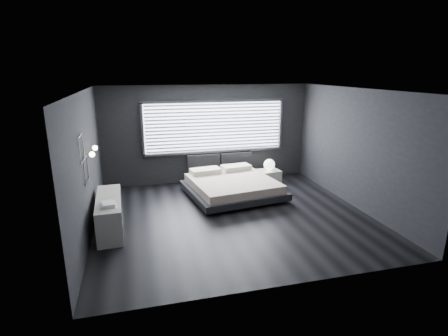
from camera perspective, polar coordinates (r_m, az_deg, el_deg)
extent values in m
plane|color=black|center=(7.99, 1.53, -7.84)|extent=(6.00, 6.00, 0.00)
plane|color=silver|center=(7.34, 1.69, 12.63)|extent=(6.00, 6.00, 0.00)
cube|color=black|center=(10.16, -2.68, 5.54)|extent=(6.00, 0.04, 2.80)
cube|color=black|center=(5.07, 10.19, -5.28)|extent=(6.00, 0.04, 2.80)
cube|color=black|center=(7.33, -21.56, 0.43)|extent=(0.04, 5.50, 2.80)
cube|color=black|center=(8.83, 20.69, 2.98)|extent=(0.04, 5.50, 2.80)
cube|color=white|center=(10.15, -1.55, 6.75)|extent=(4.00, 0.02, 1.38)
cube|color=#47474C|center=(9.87, -13.20, 6.08)|extent=(0.06, 0.08, 1.48)
cube|color=#47474C|center=(10.75, 9.22, 7.06)|extent=(0.06, 0.08, 1.48)
cube|color=#47474C|center=(10.03, -1.55, 10.84)|extent=(4.14, 0.08, 0.06)
cube|color=#47474C|center=(10.26, -1.49, 2.69)|extent=(4.14, 0.08, 0.06)
cube|color=silver|center=(10.09, -1.48, 6.69)|extent=(3.94, 0.03, 1.32)
cube|color=black|center=(10.20, -3.36, 0.80)|extent=(0.96, 0.16, 0.52)
cube|color=black|center=(10.43, 2.04, 1.16)|extent=(0.96, 0.16, 0.52)
cylinder|color=silver|center=(7.33, -21.29, 2.06)|extent=(0.10, 0.02, 0.02)
sphere|color=#FFE5B7|center=(7.32, -20.75, 2.10)|extent=(0.11, 0.11, 0.11)
cylinder|color=silver|center=(7.91, -20.82, 3.06)|extent=(0.10, 0.02, 0.02)
sphere|color=#FFE5B7|center=(7.90, -20.32, 3.09)|extent=(0.11, 0.11, 0.11)
cube|color=#47474C|center=(6.66, -22.47, 4.88)|extent=(0.01, 0.46, 0.02)
cube|color=#47474C|center=(6.75, -22.06, 1.05)|extent=(0.01, 0.46, 0.02)
cube|color=#47474C|center=(6.92, -22.03, 3.36)|extent=(0.01, 0.02, 0.46)
cube|color=#47474C|center=(6.48, -22.51, 2.52)|extent=(0.01, 0.02, 0.46)
cube|color=#47474C|center=(6.99, -21.81, 1.47)|extent=(0.01, 0.46, 0.02)
cube|color=#47474C|center=(7.11, -21.43, -2.12)|extent=(0.01, 0.46, 0.02)
cube|color=#47474C|center=(7.27, -21.41, 0.15)|extent=(0.01, 0.02, 0.46)
cube|color=#47474C|center=(6.83, -21.83, -0.86)|extent=(0.01, 0.02, 0.46)
cube|color=black|center=(8.10, -2.38, -7.20)|extent=(0.14, 0.14, 0.08)
cube|color=black|center=(8.92, 9.49, -5.21)|extent=(0.14, 0.14, 0.08)
cube|color=black|center=(9.65, -6.02, -3.43)|extent=(0.14, 0.14, 0.08)
cube|color=black|center=(10.34, 4.37, -2.06)|extent=(0.14, 0.14, 0.08)
cube|color=black|center=(9.16, 1.43, -3.60)|extent=(2.55, 2.46, 0.16)
cube|color=#C3B19F|center=(9.10, 1.44, -2.50)|extent=(2.28, 2.28, 0.21)
cube|color=beige|center=(9.59, -3.04, -0.49)|extent=(0.86, 0.54, 0.13)
cube|color=beige|center=(9.93, 1.98, 0.09)|extent=(0.86, 0.54, 0.13)
cube|color=silver|center=(10.36, 7.27, -1.31)|extent=(0.69, 0.60, 0.36)
sphere|color=white|center=(10.29, 7.41, 0.54)|extent=(0.32, 0.32, 0.32)
cube|color=silver|center=(7.61, -18.15, -7.09)|extent=(0.55, 1.75, 0.69)
cube|color=#47474C|center=(7.60, -16.29, -6.95)|extent=(0.08, 1.71, 0.67)
cube|color=white|center=(7.06, -18.46, -5.71)|extent=(0.29, 0.37, 0.04)
cube|color=white|center=(7.03, -18.42, -5.49)|extent=(0.28, 0.34, 0.03)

